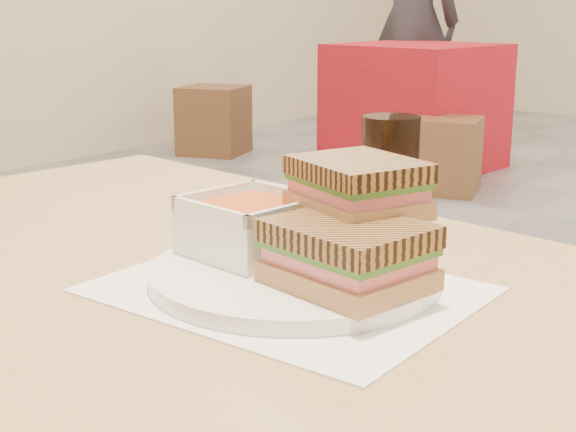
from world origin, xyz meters
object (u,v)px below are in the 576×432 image
Objects in this scene: main_table at (214,374)px; cola_glass at (390,178)px; bg_chair_0l at (214,120)px; panini_lower at (348,254)px; plate at (294,274)px; bg_chair_0r at (445,155)px; soup_bowl at (251,228)px; patron_a at (411,20)px; bg_table_0 at (416,107)px.

cola_glass is (0.08, 0.22, 0.19)m from main_table.
panini_lower is at bearing -45.38° from bg_chair_0l.
bg_chair_0r is (-1.59, 3.42, -0.55)m from plate.
soup_bowl is at bearing 170.95° from panini_lower.
cola_glass is 3.65m from bg_chair_0r.
plate is 0.07m from soup_bowl.
soup_bowl is (0.03, 0.03, 0.16)m from main_table.
bg_chair_0l is 1.82m from bg_chair_0r.
plate is at bearing -61.49° from patron_a.
main_table is 0.30m from cola_glass.
patron_a is at bearing 119.51° from cola_glass.
soup_bowl is 0.14m from panini_lower.
bg_chair_0l is at bearing 134.13° from plate.
bg_table_0 is at bearing 118.48° from panini_lower.
bg_chair_0l is at bearing 133.18° from main_table.
bg_chair_0l is at bearing -163.07° from bg_table_0.
plate is at bearing -86.86° from cola_glass.
plate is at bearing -45.87° from bg_chair_0l.
plate reaches higher than bg_chair_0r.
bg_table_0 is at bearing 117.07° from soup_bowl.
plate is 0.20m from cola_glass.
main_table is 1.32× the size of bg_table_0.
cola_glass reaches higher than bg_table_0.
bg_chair_0l is at bearing -138.93° from patron_a.
plate is 1.89× the size of panini_lower.
patron_a reaches higher than soup_bowl.
bg_chair_0r is (-1.58, 3.23, -0.62)m from cola_glass.
bg_table_0 is (-2.00, 3.91, -0.41)m from soup_bowl.
bg_table_0 is 1.82× the size of bg_chair_0l.
bg_chair_0l is 0.29× the size of patron_a.
soup_bowl is at bearing -65.89° from bg_chair_0r.
main_table is 4.43× the size of plate.
panini_lower is 0.29× the size of bg_chair_0l.
panini_lower is 4.98m from bg_chair_0l.
patron_a is at bearing 41.07° from bg_chair_0l.
soup_bowl is 0.28× the size of bg_chair_0r.
soup_bowl is 4.87m from bg_chair_0l.
plate is 3.82m from bg_chair_0r.
patron_a is (1.02, 0.89, 0.67)m from bg_chair_0l.
patron_a is (-2.39, 4.40, 0.14)m from plate.
panini_lower is at bearing -64.18° from bg_chair_0r.
cola_glass is (-0.01, 0.20, 0.06)m from plate.
cola_glass reaches higher than main_table.
main_table is 2.41× the size of bg_chair_0l.
bg_chair_0r is at bearing -46.47° from bg_table_0.
main_table is at bearing -127.97° from soup_bowl.
main_table is 0.15m from plate.
cola_glass is at bearing -61.17° from bg_table_0.
soup_bowl reaches higher than bg_table_0.
cola_glass is 4.78m from bg_chair_0l.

